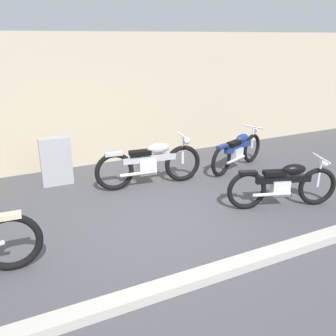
% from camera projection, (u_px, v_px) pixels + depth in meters
% --- Properties ---
extents(ground_plane, '(40.00, 40.00, 0.00)m').
position_uv_depth(ground_plane, '(159.00, 222.00, 5.93)').
color(ground_plane, '#47474C').
extents(building_wall, '(18.00, 0.30, 2.93)m').
position_uv_depth(building_wall, '(95.00, 100.00, 8.33)').
color(building_wall, beige).
rests_on(building_wall, ground_plane).
extents(curb_strip, '(18.00, 0.24, 0.12)m').
position_uv_depth(curb_strip, '(213.00, 273.00, 4.57)').
color(curb_strip, '#B7B2A8').
rests_on(curb_strip, ground_plane).
extents(stone_marker, '(0.61, 0.23, 0.98)m').
position_uv_depth(stone_marker, '(56.00, 161.00, 7.30)').
color(stone_marker, '#9E9EA3').
rests_on(stone_marker, ground_plane).
extents(motorcycle_silver, '(2.18, 0.61, 0.98)m').
position_uv_depth(motorcycle_silver, '(150.00, 163.00, 7.25)').
color(motorcycle_silver, black).
rests_on(motorcycle_silver, ground_plane).
extents(motorcycle_black, '(1.90, 0.82, 0.89)m').
position_uv_depth(motorcycle_black, '(284.00, 184.00, 6.34)').
color(motorcycle_black, black).
rests_on(motorcycle_black, ground_plane).
extents(motorcycle_blue, '(1.83, 0.89, 0.87)m').
position_uv_depth(motorcycle_blue, '(238.00, 151.00, 8.22)').
color(motorcycle_blue, black).
rests_on(motorcycle_blue, ground_plane).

